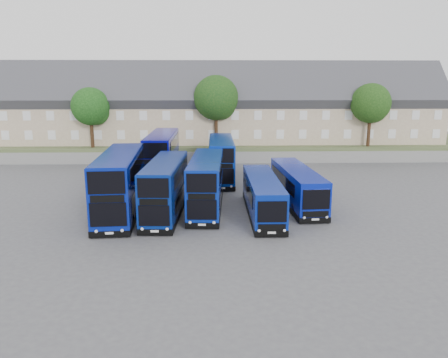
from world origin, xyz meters
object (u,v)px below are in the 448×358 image
at_px(dd_front_mid, 166,189).
at_px(tree_west, 92,108).
at_px(tree_mid, 217,100).
at_px(tree_east, 372,105).
at_px(coach_east_a, 262,197).
at_px(dd_front_left, 120,184).
at_px(tree_far, 395,100).

height_order(dd_front_mid, tree_west, tree_west).
xyz_separation_m(tree_mid, tree_east, (20.00, -0.50, -0.68)).
bearing_deg(tree_mid, coach_east_a, -82.37).
distance_m(coach_east_a, tree_east, 29.53).
height_order(coach_east_a, tree_west, tree_west).
bearing_deg(tree_east, dd_front_mid, -136.42).
bearing_deg(tree_west, coach_east_a, -50.80).
bearing_deg(coach_east_a, dd_front_mid, 177.13).
bearing_deg(dd_front_left, coach_east_a, -7.51).
height_order(dd_front_mid, coach_east_a, dd_front_mid).
bearing_deg(tree_far, dd_front_mid, -135.17).
relative_size(dd_front_left, tree_west, 1.59).
relative_size(tree_east, tree_far, 0.94).
height_order(tree_east, tree_far, tree_far).
xyz_separation_m(coach_east_a, tree_west, (-19.23, 23.57, 5.59)).
relative_size(tree_west, tree_mid, 0.83).
bearing_deg(coach_east_a, tree_mid, 97.50).
bearing_deg(tree_east, tree_mid, 178.57).
relative_size(tree_mid, tree_east, 1.12).
relative_size(coach_east_a, tree_east, 1.34).
xyz_separation_m(tree_west, tree_far, (42.00, 7.00, 0.68)).
height_order(coach_east_a, tree_far, tree_far).
relative_size(dd_front_mid, tree_east, 1.31).
height_order(tree_mid, tree_far, tree_mid).
bearing_deg(tree_far, tree_west, -170.54).
height_order(dd_front_left, dd_front_mid, dd_front_left).
bearing_deg(dd_front_left, tree_mid, 67.36).
xyz_separation_m(tree_east, tree_far, (6.00, 7.00, 0.34)).
bearing_deg(tree_mid, dd_front_mid, -100.49).
distance_m(coach_east_a, tree_west, 30.93).
bearing_deg(tree_mid, dd_front_left, -108.95).
bearing_deg(dd_front_mid, dd_front_left, 176.65).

